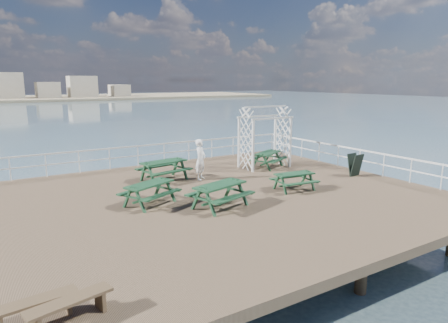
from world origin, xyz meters
TOP-DOWN VIEW (x-y plane):
  - ground at (0.00, 0.00)m, footprint 18.00×14.00m
  - sea_backdrop at (12.54, 134.07)m, footprint 300.00×300.00m
  - railing at (-0.07, 2.57)m, footprint 17.77×13.76m
  - picnic_table_a at (-1.93, 0.33)m, footprint 2.28×2.09m
  - picnic_table_b at (-0.05, 3.38)m, footprint 2.27×1.94m
  - picnic_table_c at (5.52, 3.06)m, footprint 2.29×2.14m
  - picnic_table_d at (0.05, -1.28)m, footprint 2.32×2.05m
  - picnic_table_e at (3.80, -0.93)m, footprint 1.77×1.49m
  - flat_bench_near at (-6.39, -5.30)m, footprint 1.57×0.51m
  - flat_bench_far at (-5.84, -5.64)m, footprint 1.63×0.71m
  - trellis_arbor at (5.42, 3.18)m, footprint 2.54×1.40m
  - sandwich_board at (7.80, -0.61)m, footprint 0.68×0.53m
  - person at (1.40, 2.62)m, footprint 0.79×0.76m

SIDE VIEW (x-z plane):
  - sea_backdrop at x=12.54m, z-range -5.11..4.09m
  - ground at x=0.00m, z-range -0.30..0.00m
  - flat_bench_near at x=-6.39m, z-range 0.11..0.55m
  - flat_bench_far at x=-5.84m, z-range 0.11..0.57m
  - picnic_table_e at x=3.80m, z-range 0.11..0.90m
  - sandwich_board at x=7.80m, z-range -0.01..1.05m
  - picnic_table_c at x=5.52m, z-range 0.12..1.01m
  - picnic_table_a at x=-1.93m, z-range 0.12..1.02m
  - picnic_table_d at x=0.05m, z-range 0.13..1.09m
  - picnic_table_b at x=-0.05m, z-range 0.14..1.12m
  - railing at x=-0.07m, z-range 0.32..1.42m
  - person at x=1.40m, z-range 0.00..1.82m
  - trellis_arbor at x=5.42m, z-range -0.17..2.96m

